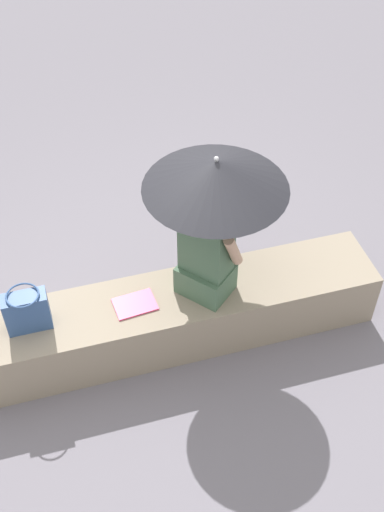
# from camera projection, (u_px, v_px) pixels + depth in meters

# --- Properties ---
(ground_plane) EXTENTS (14.00, 14.00, 0.00)m
(ground_plane) POSITION_uv_depth(u_px,v_px,m) (180.00, 335.00, 4.71)
(ground_plane) COLOR slate
(stone_bench) EXTENTS (2.84, 0.53, 0.45)m
(stone_bench) POSITION_uv_depth(u_px,v_px,m) (179.00, 316.00, 4.55)
(stone_bench) COLOR gray
(stone_bench) RESTS_ON ground
(person_seated) EXTENTS (0.46, 0.49, 0.90)m
(person_seated) POSITION_uv_depth(u_px,v_px,m) (206.00, 249.00, 4.15)
(person_seated) COLOR #47664C
(person_seated) RESTS_ON stone_bench
(parasol) EXTENTS (0.91, 0.91, 1.05)m
(parasol) POSITION_uv_depth(u_px,v_px,m) (216.00, 175.00, 3.84)
(parasol) COLOR #B7B7BC
(parasol) RESTS_ON stone_bench
(handbag_black) EXTENTS (0.28, 0.21, 0.31)m
(handbag_black) POSITION_uv_depth(u_px,v_px,m) (27.00, 311.00, 4.09)
(handbag_black) COLOR #335184
(handbag_black) RESTS_ON stone_bench
(magazine) EXTENTS (0.30, 0.22, 0.01)m
(magazine) POSITION_uv_depth(u_px,v_px,m) (135.00, 304.00, 4.32)
(magazine) COLOR #D83866
(magazine) RESTS_ON stone_bench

